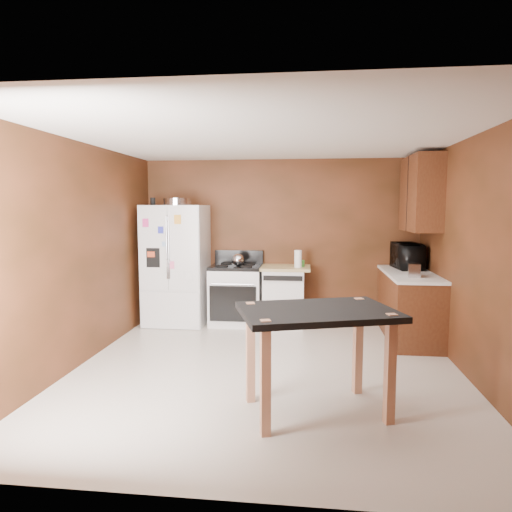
% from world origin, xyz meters
% --- Properties ---
extents(floor, '(4.50, 4.50, 0.00)m').
position_xyz_m(floor, '(0.00, 0.00, 0.00)').
color(floor, beige).
rests_on(floor, ground).
extents(ceiling, '(4.50, 4.50, 0.00)m').
position_xyz_m(ceiling, '(0.00, 0.00, 2.50)').
color(ceiling, white).
rests_on(ceiling, ground).
extents(wall_back, '(4.20, 0.00, 4.20)m').
position_xyz_m(wall_back, '(0.00, 2.25, 1.25)').
color(wall_back, brown).
rests_on(wall_back, ground).
extents(wall_front, '(4.20, 0.00, 4.20)m').
position_xyz_m(wall_front, '(0.00, -2.25, 1.25)').
color(wall_front, brown).
rests_on(wall_front, ground).
extents(wall_left, '(0.00, 4.50, 4.50)m').
position_xyz_m(wall_left, '(-2.10, 0.00, 1.25)').
color(wall_left, brown).
rests_on(wall_left, ground).
extents(wall_right, '(0.00, 4.50, 4.50)m').
position_xyz_m(wall_right, '(2.10, 0.00, 1.25)').
color(wall_right, brown).
rests_on(wall_right, ground).
extents(roasting_pan, '(0.41, 0.41, 0.10)m').
position_xyz_m(roasting_pan, '(-1.51, 1.83, 1.85)').
color(roasting_pan, silver).
rests_on(roasting_pan, refrigerator).
extents(pen_cup, '(0.08, 0.08, 0.11)m').
position_xyz_m(pen_cup, '(-1.87, 1.80, 1.86)').
color(pen_cup, black).
rests_on(pen_cup, refrigerator).
extents(kettle, '(0.18, 0.18, 0.18)m').
position_xyz_m(kettle, '(-0.60, 1.86, 0.99)').
color(kettle, silver).
rests_on(kettle, gas_range).
extents(paper_towel, '(0.14, 0.14, 0.25)m').
position_xyz_m(paper_towel, '(0.29, 1.87, 1.02)').
color(paper_towel, white).
rests_on(paper_towel, dishwasher).
extents(green_canister, '(0.12, 0.12, 0.10)m').
position_xyz_m(green_canister, '(0.34, 1.96, 0.94)').
color(green_canister, green).
rests_on(green_canister, dishwasher).
extents(toaster, '(0.18, 0.25, 0.17)m').
position_xyz_m(toaster, '(1.77, 1.08, 0.98)').
color(toaster, silver).
rests_on(toaster, right_cabinets).
extents(microwave, '(0.47, 0.64, 0.33)m').
position_xyz_m(microwave, '(1.84, 1.84, 1.07)').
color(microwave, black).
rests_on(microwave, right_cabinets).
extents(refrigerator, '(0.90, 0.80, 1.80)m').
position_xyz_m(refrigerator, '(-1.55, 1.86, 0.90)').
color(refrigerator, white).
rests_on(refrigerator, ground).
extents(gas_range, '(0.76, 0.68, 1.10)m').
position_xyz_m(gas_range, '(-0.64, 1.92, 0.46)').
color(gas_range, white).
rests_on(gas_range, ground).
extents(dishwasher, '(0.78, 0.63, 0.89)m').
position_xyz_m(dishwasher, '(0.08, 1.95, 0.45)').
color(dishwasher, white).
rests_on(dishwasher, ground).
extents(right_cabinets, '(0.63, 1.58, 2.45)m').
position_xyz_m(right_cabinets, '(1.84, 1.48, 0.91)').
color(right_cabinets, '#5A2F18').
rests_on(right_cabinets, ground).
extents(island, '(1.48, 1.21, 0.92)m').
position_xyz_m(island, '(0.52, -0.96, 0.78)').
color(island, black).
rests_on(island, ground).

